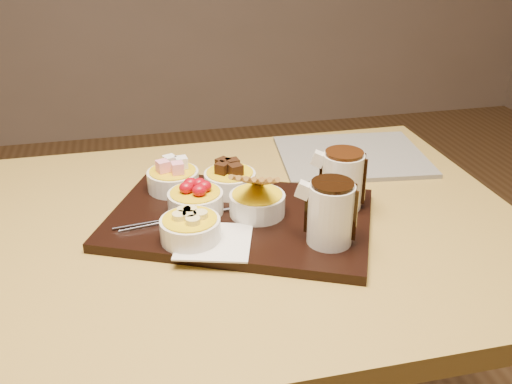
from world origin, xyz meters
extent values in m
cube|color=#AF9141|center=(0.00, 0.00, 0.73)|extent=(1.20, 0.80, 0.04)
cylinder|color=#AF9141|center=(0.54, 0.34, 0.35)|extent=(0.06, 0.06, 0.71)
cube|color=black|center=(0.08, -0.01, 0.76)|extent=(0.54, 0.46, 0.02)
cube|color=white|center=(0.02, -0.09, 0.77)|extent=(0.15, 0.15, 0.00)
cylinder|color=white|center=(-0.03, 0.12, 0.79)|extent=(0.10, 0.10, 0.04)
cylinder|color=white|center=(0.08, 0.09, 0.79)|extent=(0.10, 0.10, 0.04)
cylinder|color=white|center=(0.00, 0.02, 0.79)|extent=(0.10, 0.10, 0.04)
cylinder|color=white|center=(0.11, -0.01, 0.79)|extent=(0.10, 0.10, 0.04)
cylinder|color=white|center=(-0.02, -0.07, 0.79)|extent=(0.10, 0.10, 0.04)
cylinder|color=silver|center=(0.20, -0.13, 0.82)|extent=(0.10, 0.10, 0.10)
cylinder|color=silver|center=(0.27, -0.02, 0.82)|extent=(0.10, 0.10, 0.10)
cube|color=beige|center=(0.39, 0.23, 0.76)|extent=(0.35, 0.29, 0.01)
camera|label=1|loc=(-0.10, -0.89, 1.26)|focal=40.00mm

